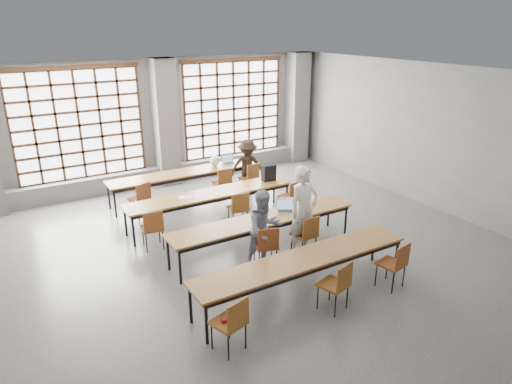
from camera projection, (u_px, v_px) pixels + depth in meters
floor at (265, 257)px, 9.11m from camera, size 11.00×11.00×0.00m
ceiling at (266, 77)px, 7.88m from camera, size 11.00×11.00×0.00m
wall_back at (162, 121)px, 12.91m from camera, size 10.00×0.00×10.00m
wall_right at (442, 140)px, 10.90m from camera, size 0.00×11.00×11.00m
column_mid at (166, 123)px, 12.68m from camera, size 0.60×0.55×3.50m
column_right at (297, 108)px, 14.85m from camera, size 0.60×0.55×3.50m
window_left at (79, 125)px, 11.71m from camera, size 3.32×0.12×3.00m
window_right at (233, 109)px, 13.87m from camera, size 3.32×0.12×3.00m
sill_ledge at (168, 173)px, 13.27m from camera, size 9.80×0.35×0.50m
desk_row_a at (185, 174)px, 11.88m from camera, size 4.00×0.70×0.73m
desk_row_b at (211, 195)px, 10.44m from camera, size 4.00×0.70×0.73m
desk_row_c at (264, 221)px, 9.09m from camera, size 4.00×0.70×0.73m
desk_row_d at (303, 261)px, 7.58m from camera, size 4.00×0.70×0.73m
chair_back_left at (141, 196)px, 10.76m from camera, size 0.53×0.53×0.88m
chair_back_mid at (223, 181)px, 11.80m from camera, size 0.43×0.43×0.88m
chair_back_right at (250, 175)px, 12.20m from camera, size 0.48×0.48×0.88m
chair_mid_left at (153, 226)px, 9.21m from camera, size 0.47×0.47×0.88m
chair_mid_centre at (239, 206)px, 10.17m from camera, size 0.49×0.49×0.88m
chair_mid_right at (292, 194)px, 10.86m from camera, size 0.50×0.51×0.88m
chair_front_left at (267, 243)px, 8.48m from camera, size 0.52×0.52×0.88m
chair_front_right at (307, 232)px, 8.92m from camera, size 0.44×0.44×0.88m
chair_near_left at (232, 319)px, 6.31m from camera, size 0.52×0.52×0.88m
chair_near_mid at (338, 282)px, 7.23m from camera, size 0.52×0.52×0.88m
chair_near_right at (396, 261)px, 7.85m from camera, size 0.49×0.50×0.88m
student_male at (303, 212)px, 8.89m from camera, size 0.72×0.52×1.85m
student_female at (264, 229)px, 8.51m from camera, size 0.77×0.62×1.53m
student_back at (247, 167)px, 12.22m from camera, size 1.10×0.86×1.49m
laptop_front at (285, 208)px, 9.41m from camera, size 0.46×0.44×0.26m
laptop_back at (229, 161)px, 12.57m from camera, size 0.36×0.31×0.26m
mouse at (303, 208)px, 9.51m from camera, size 0.10×0.07×0.04m
green_box at (259, 215)px, 9.09m from camera, size 0.27×0.16×0.09m
phone at (274, 218)px, 9.07m from camera, size 0.14×0.10×0.01m
paper_sheet_a at (186, 197)px, 10.17m from camera, size 0.33×0.26×0.00m
paper_sheet_b at (200, 196)px, 10.23m from camera, size 0.36×0.34×0.00m
backpack at (269, 173)px, 11.16m from camera, size 0.34×0.23×0.40m
plastic_bag at (215, 161)px, 12.28m from camera, size 0.32×0.30×0.29m
red_pouch at (228, 319)px, 6.38m from camera, size 0.21×0.12×0.06m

